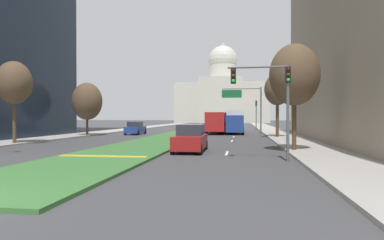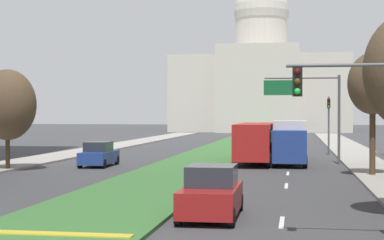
{
  "view_description": "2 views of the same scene",
  "coord_description": "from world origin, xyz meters",
  "px_view_note": "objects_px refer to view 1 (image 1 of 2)",
  "views": [
    {
      "loc": [
        7.7,
        -7.32,
        2.39
      ],
      "look_at": [
        0.02,
        43.44,
        1.85
      ],
      "focal_mm": 30.94,
      "sensor_mm": 36.0,
      "label": 1
    },
    {
      "loc": [
        7.18,
        -7.39,
        3.69
      ],
      "look_at": [
        -0.83,
        41.59,
        3.19
      ],
      "focal_mm": 59.24,
      "sensor_mm": 36.0,
      "label": 2
    }
  ],
  "objects_px": {
    "city_bus": "(218,121)",
    "street_tree_right_near": "(294,75)",
    "overhead_guide_sign": "(246,100)",
    "box_truck_delivery": "(235,122)",
    "traffic_light_near_right": "(272,90)",
    "sedan_midblock": "(135,128)",
    "capitol_building": "(223,97)",
    "street_tree_left_near": "(14,83)",
    "sedan_lead_stopped": "(190,139)",
    "street_tree_right_mid": "(277,90)",
    "sedan_distant": "(236,126)",
    "traffic_light_far_right": "(256,111)",
    "street_tree_left_mid": "(87,101)"
  },
  "relations": [
    {
      "from": "overhead_guide_sign",
      "to": "street_tree_right_mid",
      "type": "height_order",
      "value": "street_tree_right_mid"
    },
    {
      "from": "street_tree_right_mid",
      "to": "sedan_midblock",
      "type": "relative_size",
      "value": 1.64
    },
    {
      "from": "traffic_light_near_right",
      "to": "city_bus",
      "type": "relative_size",
      "value": 0.47
    },
    {
      "from": "overhead_guide_sign",
      "to": "capitol_building",
      "type": "bearing_deg",
      "value": 95.4
    },
    {
      "from": "street_tree_left_near",
      "to": "sedan_midblock",
      "type": "xyz_separation_m",
      "value": [
        5.07,
        16.95,
        -4.42
      ]
    },
    {
      "from": "street_tree_left_near",
      "to": "box_truck_delivery",
      "type": "distance_m",
      "value": 27.36
    },
    {
      "from": "street_tree_left_mid",
      "to": "traffic_light_far_right",
      "type": "bearing_deg",
      "value": 42.12
    },
    {
      "from": "overhead_guide_sign",
      "to": "street_tree_right_near",
      "type": "relative_size",
      "value": 0.89
    },
    {
      "from": "capitol_building",
      "to": "street_tree_left_near",
      "type": "height_order",
      "value": "capitol_building"
    },
    {
      "from": "street_tree_right_near",
      "to": "box_truck_delivery",
      "type": "relative_size",
      "value": 1.14
    },
    {
      "from": "sedan_distant",
      "to": "city_bus",
      "type": "relative_size",
      "value": 0.43
    },
    {
      "from": "sedan_distant",
      "to": "city_bus",
      "type": "bearing_deg",
      "value": -120.09
    },
    {
      "from": "traffic_light_near_right",
      "to": "sedan_midblock",
      "type": "height_order",
      "value": "traffic_light_near_right"
    },
    {
      "from": "sedan_distant",
      "to": "city_bus",
      "type": "distance_m",
      "value": 5.12
    },
    {
      "from": "city_bus",
      "to": "overhead_guide_sign",
      "type": "bearing_deg",
      "value": -4.69
    },
    {
      "from": "street_tree_right_mid",
      "to": "city_bus",
      "type": "relative_size",
      "value": 0.66
    },
    {
      "from": "street_tree_left_mid",
      "to": "sedan_midblock",
      "type": "bearing_deg",
      "value": 41.2
    },
    {
      "from": "capitol_building",
      "to": "street_tree_left_near",
      "type": "bearing_deg",
      "value": -96.0
    },
    {
      "from": "capitol_building",
      "to": "sedan_lead_stopped",
      "type": "relative_size",
      "value": 8.02
    },
    {
      "from": "street_tree_left_near",
      "to": "street_tree_right_near",
      "type": "distance_m",
      "value": 22.76
    },
    {
      "from": "street_tree_left_near",
      "to": "street_tree_right_mid",
      "type": "height_order",
      "value": "street_tree_right_mid"
    },
    {
      "from": "traffic_light_far_right",
      "to": "sedan_lead_stopped",
      "type": "xyz_separation_m",
      "value": [
        -5.87,
        -35.32,
        -2.46
      ]
    },
    {
      "from": "street_tree_left_near",
      "to": "city_bus",
      "type": "relative_size",
      "value": 0.64
    },
    {
      "from": "city_bus",
      "to": "street_tree_right_near",
      "type": "bearing_deg",
      "value": -74.01
    },
    {
      "from": "capitol_building",
      "to": "sedan_midblock",
      "type": "relative_size",
      "value": 8.14
    },
    {
      "from": "sedan_midblock",
      "to": "capitol_building",
      "type": "bearing_deg",
      "value": 86.03
    },
    {
      "from": "street_tree_right_near",
      "to": "box_truck_delivery",
      "type": "bearing_deg",
      "value": 101.07
    },
    {
      "from": "sedan_lead_stopped",
      "to": "box_truck_delivery",
      "type": "height_order",
      "value": "box_truck_delivery"
    },
    {
      "from": "capitol_building",
      "to": "city_bus",
      "type": "relative_size",
      "value": 3.27
    },
    {
      "from": "overhead_guide_sign",
      "to": "box_truck_delivery",
      "type": "relative_size",
      "value": 1.02
    },
    {
      "from": "capitol_building",
      "to": "city_bus",
      "type": "distance_m",
      "value": 87.44
    },
    {
      "from": "overhead_guide_sign",
      "to": "street_tree_right_near",
      "type": "xyz_separation_m",
      "value": [
        2.95,
        -23.92,
        0.54
      ]
    },
    {
      "from": "street_tree_left_near",
      "to": "box_truck_delivery",
      "type": "relative_size",
      "value": 1.11
    },
    {
      "from": "capitol_building",
      "to": "street_tree_right_mid",
      "type": "xyz_separation_m",
      "value": [
        11.6,
        -96.44,
        -4.78
      ]
    },
    {
      "from": "sedan_midblock",
      "to": "box_truck_delivery",
      "type": "xyz_separation_m",
      "value": [
        13.15,
        3.14,
        0.87
      ]
    },
    {
      "from": "capitol_building",
      "to": "traffic_light_near_right",
      "type": "relative_size",
      "value": 6.92
    },
    {
      "from": "street_tree_right_near",
      "to": "street_tree_left_mid",
      "type": "bearing_deg",
      "value": 145.79
    },
    {
      "from": "traffic_light_far_right",
      "to": "street_tree_right_mid",
      "type": "height_order",
      "value": "street_tree_right_mid"
    },
    {
      "from": "street_tree_left_mid",
      "to": "street_tree_right_mid",
      "type": "xyz_separation_m",
      "value": [
        22.75,
        -0.44,
        1.13
      ]
    },
    {
      "from": "street_tree_left_near",
      "to": "sedan_lead_stopped",
      "type": "xyz_separation_m",
      "value": [
        15.68,
        -3.33,
        -4.37
      ]
    },
    {
      "from": "street_tree_right_near",
      "to": "sedan_distant",
      "type": "xyz_separation_m",
      "value": [
        -4.43,
        28.61,
        -4.34
      ]
    },
    {
      "from": "street_tree_left_near",
      "to": "street_tree_right_near",
      "type": "xyz_separation_m",
      "value": [
        22.63,
        -2.42,
        -0.05
      ]
    },
    {
      "from": "street_tree_left_near",
      "to": "sedan_lead_stopped",
      "type": "bearing_deg",
      "value": -11.98
    },
    {
      "from": "sedan_midblock",
      "to": "sedan_distant",
      "type": "xyz_separation_m",
      "value": [
        13.13,
        9.23,
        0.03
      ]
    },
    {
      "from": "street_tree_left_near",
      "to": "sedan_midblock",
      "type": "bearing_deg",
      "value": 73.35
    },
    {
      "from": "sedan_lead_stopped",
      "to": "street_tree_left_near",
      "type": "bearing_deg",
      "value": 168.02
    },
    {
      "from": "street_tree_left_mid",
      "to": "capitol_building",
      "type": "bearing_deg",
      "value": 83.37
    },
    {
      "from": "city_bus",
      "to": "street_tree_left_mid",
      "type": "bearing_deg",
      "value": -149.5
    },
    {
      "from": "street_tree_right_near",
      "to": "capitol_building",
      "type": "bearing_deg",
      "value": 95.75
    },
    {
      "from": "traffic_light_near_right",
      "to": "traffic_light_far_right",
      "type": "distance_m",
      "value": 39.39
    }
  ]
}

